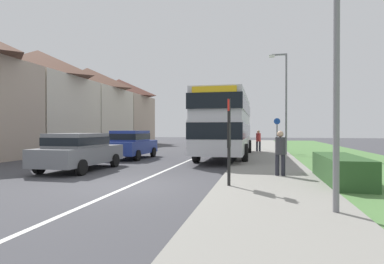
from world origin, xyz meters
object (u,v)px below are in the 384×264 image
at_px(double_decker_bus, 226,122).
at_px(street_lamp_mid, 284,97).
at_px(pedestrian_walking_away, 258,140).
at_px(bus_stop_sign, 229,136).
at_px(cycle_route_sign, 277,134).
at_px(parked_car_grey, 79,150).
at_px(pedestrian_at_stop, 280,151).
at_px(parked_car_blue, 131,143).

bearing_deg(double_decker_bus, street_lamp_mid, 31.52).
distance_m(pedestrian_walking_away, bus_stop_sign, 14.70).
bearing_deg(pedestrian_walking_away, double_decker_bus, -111.67).
relative_size(double_decker_bus, pedestrian_walking_away, 6.16).
bearing_deg(cycle_route_sign, double_decker_bus, -127.84).
relative_size(bus_stop_sign, street_lamp_mid, 0.39).
relative_size(parked_car_grey, street_lamp_mid, 0.67).
relative_size(parked_car_grey, pedestrian_walking_away, 2.67).
xyz_separation_m(pedestrian_at_stop, pedestrian_walking_away, (-0.80, 12.38, 0.00)).
bearing_deg(parked_car_grey, bus_stop_sign, -24.06).
bearing_deg(street_lamp_mid, parked_car_grey, -134.24).
distance_m(double_decker_bus, bus_stop_sign, 10.03).
distance_m(pedestrian_walking_away, street_lamp_mid, 4.18).
xyz_separation_m(parked_car_grey, cycle_route_sign, (8.59, 11.10, 0.56)).
bearing_deg(pedestrian_at_stop, bus_stop_sign, -124.02).
height_order(bus_stop_sign, street_lamp_mid, street_lamp_mid).
height_order(parked_car_grey, bus_stop_sign, bus_stop_sign).
distance_m(cycle_route_sign, street_lamp_mid, 3.10).
bearing_deg(bus_stop_sign, parked_car_grey, 155.94).
bearing_deg(pedestrian_at_stop, street_lamp_mid, 85.11).
bearing_deg(bus_stop_sign, double_decker_bus, 96.50).
bearing_deg(pedestrian_at_stop, parked_car_blue, 142.97).
height_order(parked_car_grey, parked_car_blue, parked_car_blue).
xyz_separation_m(double_decker_bus, street_lamp_mid, (3.52, 2.16, 1.69)).
distance_m(pedestrian_at_stop, bus_stop_sign, 2.82).
bearing_deg(bus_stop_sign, cycle_route_sign, 81.75).
relative_size(pedestrian_walking_away, street_lamp_mid, 0.25).
bearing_deg(bus_stop_sign, pedestrian_at_stop, 55.98).
relative_size(parked_car_grey, pedestrian_at_stop, 2.67).
distance_m(parked_car_grey, cycle_route_sign, 14.04).
distance_m(parked_car_grey, parked_car_blue, 5.47).
height_order(double_decker_bus, cycle_route_sign, double_decker_bus).
xyz_separation_m(parked_car_blue, street_lamp_mid, (8.93, 3.71, 2.93)).
distance_m(parked_car_grey, pedestrian_walking_away, 13.83).
height_order(parked_car_grey, cycle_route_sign, cycle_route_sign).
relative_size(parked_car_grey, bus_stop_sign, 1.71).
bearing_deg(pedestrian_at_stop, parked_car_grey, 175.53).
distance_m(pedestrian_at_stop, pedestrian_walking_away, 12.40).
bearing_deg(parked_car_blue, cycle_route_sign, 33.27).
bearing_deg(pedestrian_at_stop, double_decker_bus, 109.30).
relative_size(pedestrian_at_stop, bus_stop_sign, 0.64).
height_order(pedestrian_at_stop, bus_stop_sign, bus_stop_sign).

